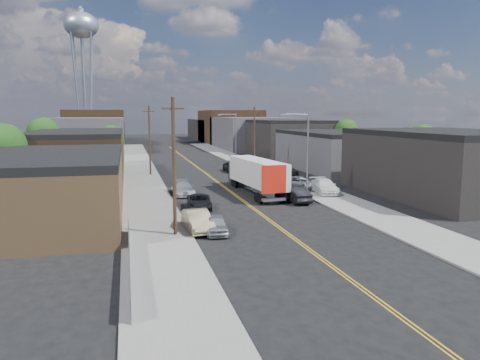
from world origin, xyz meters
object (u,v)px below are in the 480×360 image
semi_truck (254,173)px  car_right_lot_a (300,183)px  car_right_oncoming (296,195)px  car_right_lot_b (324,186)px  car_left_b (198,221)px  car_right_lot_c (286,170)px  car_left_c (199,202)px  car_left_d (183,188)px  car_left_a (216,225)px  car_ahead_truck (233,167)px  water_tower (81,30)px

semi_truck → car_right_lot_a: size_ratio=2.95×
car_right_oncoming → car_right_lot_b: size_ratio=0.87×
car_left_b → car_right_lot_c: 32.83m
car_left_c → car_right_lot_b: (14.65, 4.51, 0.25)m
car_left_d → car_right_lot_b: bearing=-14.1°
car_left_a → car_ahead_truck: car_ahead_truck is taller
water_tower → car_right_lot_b: bearing=-69.8°
water_tower → semi_truck: 91.12m
car_left_a → car_right_oncoming: bearing=49.7°
water_tower → car_ahead_truck: water_tower is taller
car_left_b → semi_truck: bearing=57.2°
car_right_lot_c → car_ahead_truck: car_right_lot_c is taller
car_left_a → car_right_lot_c: size_ratio=0.89×
semi_truck → car_left_d: 8.11m
car_left_a → car_ahead_truck: (9.69, 36.60, 0.08)m
car_left_c → car_right_oncoming: (10.00, 0.91, 0.10)m
car_left_a → car_left_c: size_ratio=0.82×
car_left_b → car_right_lot_c: size_ratio=1.09×
car_left_a → car_right_lot_a: 22.13m
car_left_a → car_left_b: 1.62m
semi_truck → car_right_lot_c: (8.17, 12.28, -1.32)m
car_left_d → car_right_lot_b: car_right_lot_b is taller
semi_truck → car_left_d: (-7.96, 0.51, -1.48)m
car_right_lot_a → car_right_lot_b: car_right_lot_b is taller
car_left_b → car_right_lot_c: (16.93, 28.13, 0.11)m
car_left_d → car_right_lot_c: size_ratio=1.17×
semi_truck → car_ahead_truck: 19.85m
car_left_c → car_right_lot_b: bearing=23.5°
car_left_c → car_right_lot_b: size_ratio=0.91×
semi_truck → car_right_lot_b: 7.96m
car_ahead_truck → car_left_b: bearing=-106.0°
car_left_a → car_right_lot_a: car_right_lot_a is taller
car_left_b → car_right_oncoming: car_left_b is taller
car_right_lot_a → car_right_lot_c: car_right_lot_c is taller
semi_truck → car_right_lot_b: size_ratio=2.83×
car_left_d → car_right_oncoming: size_ratio=1.12×
water_tower → car_right_lot_b: 96.34m
car_right_oncoming → car_right_lot_c: bearing=-107.7°
car_left_a → car_right_oncoming: size_ratio=0.86×
car_right_lot_a → car_left_c: bearing=-177.9°
car_left_b → car_right_oncoming: (11.40, 9.32, -0.03)m
water_tower → semi_truck: size_ratio=2.43×
water_tower → car_right_oncoming: bearing=-73.2°
car_right_lot_a → car_ahead_truck: car_right_lot_a is taller
car_left_c → car_right_lot_b: car_right_lot_b is taller
car_left_d → car_right_lot_a: car_right_lot_a is taller
car_left_a → car_left_c: bearing=93.0°
car_right_oncoming → car_ahead_truck: car_right_oncoming is taller
car_right_oncoming → car_ahead_truck: bearing=-90.3°
car_left_a → car_right_lot_a: bearing=56.9°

